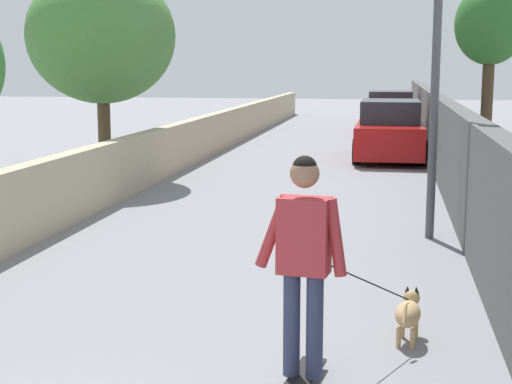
% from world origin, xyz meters
% --- Properties ---
extents(ground_plane, '(80.00, 80.00, 0.00)m').
position_xyz_m(ground_plane, '(14.00, 0.00, 0.00)').
color(ground_plane, gray).
extents(wall_left, '(48.00, 0.30, 1.10)m').
position_xyz_m(wall_left, '(12.00, 3.03, 0.55)').
color(wall_left, tan).
rests_on(wall_left, ground).
extents(fence_right, '(48.00, 0.30, 1.72)m').
position_xyz_m(fence_right, '(12.00, -3.03, 0.86)').
color(fence_right, '#4C4C4C').
rests_on(fence_right, ground).
extents(tree_left_near, '(3.12, 3.12, 4.48)m').
position_xyz_m(tree_left_near, '(13.00, 4.16, 3.04)').
color(tree_left_near, brown).
rests_on(tree_left_near, ground).
extents(tree_right_mid, '(1.90, 1.90, 4.61)m').
position_xyz_m(tree_right_mid, '(19.00, -4.46, 3.46)').
color(tree_right_mid, '#473523').
rests_on(tree_right_mid, ground).
extents(lamp_post, '(0.36, 0.36, 4.57)m').
position_xyz_m(lamp_post, '(8.40, -2.48, 3.10)').
color(lamp_post, '#4C4C51').
rests_on(lamp_post, ground).
extents(skateboard, '(0.82, 0.31, 0.08)m').
position_xyz_m(skateboard, '(2.99, -1.27, 0.07)').
color(skateboard, black).
rests_on(skateboard, ground).
extents(person_skateboarder, '(0.27, 0.72, 1.71)m').
position_xyz_m(person_skateboarder, '(2.99, -1.27, 1.08)').
color(person_skateboarder, '#333859').
rests_on(person_skateboarder, skateboard).
extents(dog, '(1.43, 0.96, 1.06)m').
position_xyz_m(dog, '(4.11, -2.09, 0.27)').
color(dog, tan).
rests_on(dog, ground).
extents(car_near, '(4.28, 1.80, 1.54)m').
position_xyz_m(car_near, '(17.81, -1.88, 0.72)').
color(car_near, '#B71414').
rests_on(car_near, ground).
extents(car_far, '(3.83, 1.80, 1.54)m').
position_xyz_m(car_far, '(25.20, -1.88, 0.71)').
color(car_far, '#B71414').
rests_on(car_far, ground).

